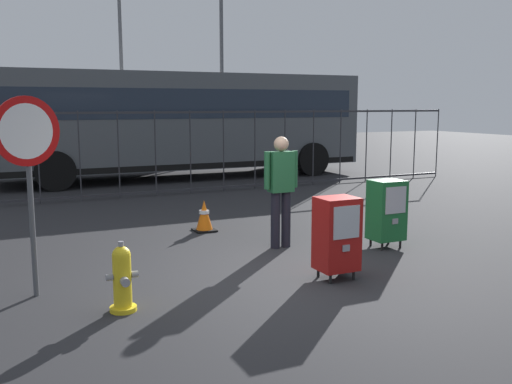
{
  "coord_description": "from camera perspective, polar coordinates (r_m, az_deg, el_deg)",
  "views": [
    {
      "loc": [
        -3.14,
        -6.03,
        2.14
      ],
      "look_at": [
        0.3,
        1.2,
        0.9
      ],
      "focal_mm": 39.91,
      "sensor_mm": 36.0,
      "label": 1
    }
  ],
  "objects": [
    {
      "name": "fence_barrier",
      "position": [
        13.39,
        -11.81,
        3.8
      ],
      "size": [
        18.03,
        0.04,
        2.0
      ],
      "color": "#2D2D33",
      "rests_on": "ground_plane"
    },
    {
      "name": "bus_far",
      "position": [
        20.74,
        -21.46,
        7.0
      ],
      "size": [
        10.66,
        3.41,
        3.0
      ],
      "rotation": [
        0.0,
        0.0,
        -0.08
      ],
      "color": "beige",
      "rests_on": "ground_plane"
    },
    {
      "name": "ground_plane",
      "position": [
        7.12,
        1.99,
        -8.68
      ],
      "size": [
        60.0,
        60.0,
        0.0
      ],
      "primitive_type": "plane",
      "color": "#262628"
    },
    {
      "name": "street_light_far_left",
      "position": [
        21.95,
        -3.49,
        16.09
      ],
      "size": [
        0.32,
        0.32,
        8.7
      ],
      "color": "#4C4F54",
      "rests_on": "ground_plane"
    },
    {
      "name": "bus_near",
      "position": [
        16.8,
        -7.45,
        7.25
      ],
      "size": [
        10.53,
        2.88,
        3.0
      ],
      "rotation": [
        0.0,
        0.0,
        -0.01
      ],
      "color": "#4C5156",
      "rests_on": "ground_plane"
    },
    {
      "name": "newspaper_box_primary",
      "position": [
        8.74,
        12.96,
        -1.77
      ],
      "size": [
        0.48,
        0.42,
        1.02
      ],
      "color": "black",
      "rests_on": "ground_plane"
    },
    {
      "name": "traffic_cone",
      "position": [
        9.7,
        -5.21,
        -2.41
      ],
      "size": [
        0.36,
        0.36,
        0.53
      ],
      "color": "black",
      "rests_on": "ground_plane"
    },
    {
      "name": "pedestrian",
      "position": [
        8.44,
        2.51,
        0.67
      ],
      "size": [
        0.55,
        0.22,
        1.67
      ],
      "color": "black",
      "rests_on": "ground_plane"
    },
    {
      "name": "fire_hydrant",
      "position": [
        6.11,
        -13.26,
        -8.44
      ],
      "size": [
        0.33,
        0.31,
        0.75
      ],
      "color": "yellow",
      "rests_on": "ground_plane"
    },
    {
      "name": "stop_sign",
      "position": [
        6.65,
        -21.88,
        3.52
      ],
      "size": [
        0.71,
        0.31,
        2.23
      ],
      "color": "#4C4F54",
      "rests_on": "ground_plane"
    },
    {
      "name": "newspaper_box_secondary",
      "position": [
        7.05,
        8.1,
        -4.15
      ],
      "size": [
        0.48,
        0.42,
        1.02
      ],
      "color": "black",
      "rests_on": "ground_plane"
    },
    {
      "name": "street_light_near_right",
      "position": [
        23.01,
        -13.45,
        15.52
      ],
      "size": [
        0.32,
        0.32,
        8.69
      ],
      "color": "#4C4F54",
      "rests_on": "ground_plane"
    }
  ]
}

